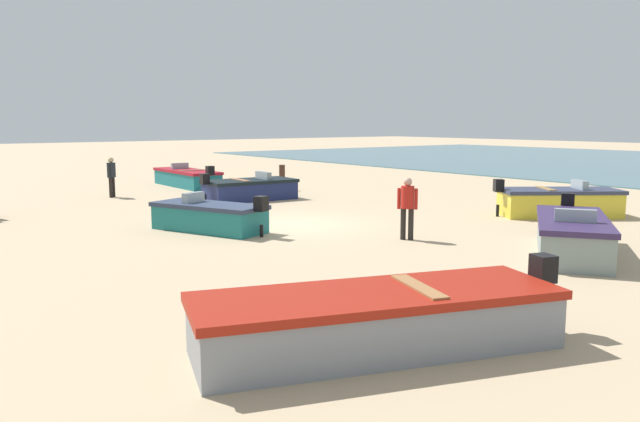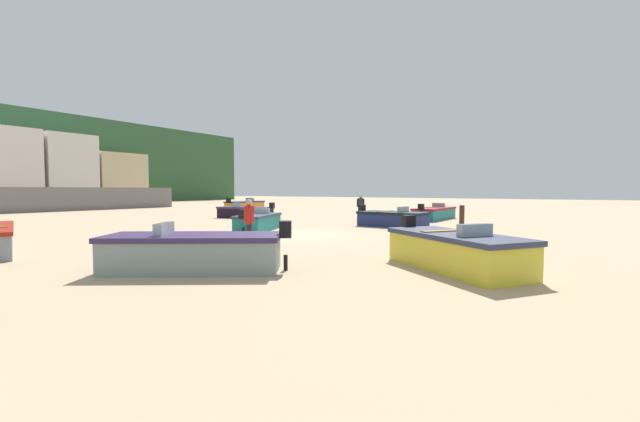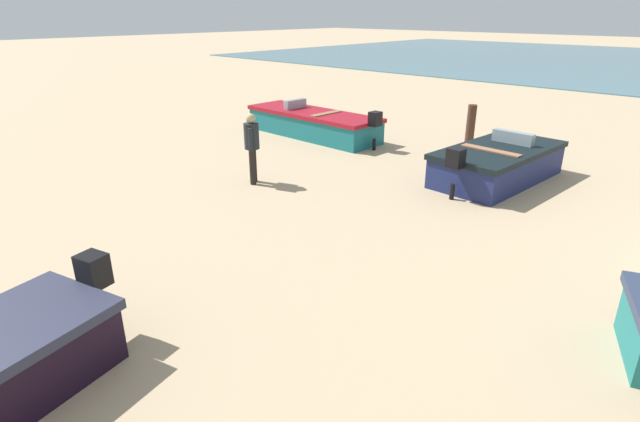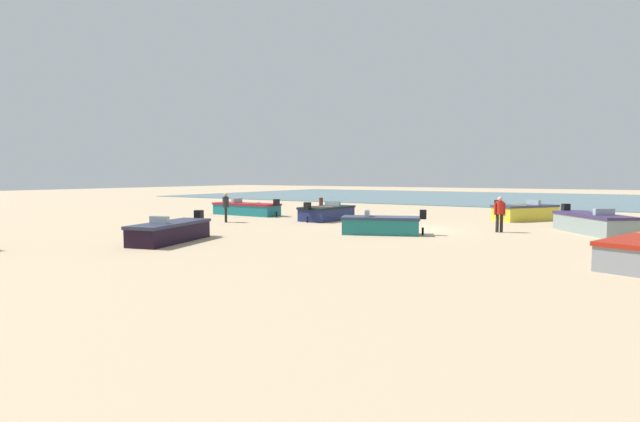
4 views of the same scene
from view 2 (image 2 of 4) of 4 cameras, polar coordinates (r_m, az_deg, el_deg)
name	(u,v)px [view 2 (image 2 of 4)]	position (r m, az deg, el deg)	size (l,w,h in m)	color
ground_plane	(292,235)	(17.20, -4.04, -3.42)	(160.00, 160.00, 0.00)	tan
harbor_pier	(80,199)	(44.67, -31.25, 1.52)	(18.64, 2.40, 2.19)	slate
townhouse_centre_right	(7,168)	(60.76, -38.40, 4.93)	(5.43, 6.53, 9.27)	silver
townhouse_right	(66,170)	(62.37, -32.74, 5.01)	(6.12, 5.22, 9.20)	silver
townhouse_far_right	(114,179)	(65.87, -27.48, 4.17)	(6.89, 6.41, 7.25)	#C7B08C
boat_teal_0	(434,213)	(27.01, 16.16, -0.33)	(4.99, 1.56, 1.10)	#186D76
boat_teal_1	(258,222)	(19.09, -8.92, -1.59)	(3.67, 2.45, 1.09)	#1D7172
boat_black_2	(245,212)	(27.82, -10.70, -0.17)	(2.24, 4.19, 1.09)	black
boat_orange_3	(245,206)	(35.77, -10.77, 0.67)	(4.33, 1.76, 1.27)	orange
boat_yellow_4	(455,251)	(10.19, 18.85, -5.44)	(3.40, 3.94, 1.21)	gold
boat_navy_5	(393,219)	(21.25, 10.40, -1.12)	(1.94, 3.83, 1.11)	navy
boat_grey_7	(195,252)	(9.96, -17.62, -5.67)	(3.59, 4.23, 1.20)	gray
mooring_post_near_water	(462,216)	(22.41, 19.75, -0.65)	(0.26, 0.26, 1.12)	#452B1F
beach_walker_foreground	(361,205)	(26.60, 5.86, 0.91)	(0.48, 0.48, 1.62)	black
beach_walker_distant	(249,219)	(13.57, -10.17, -1.15)	(0.48, 0.48, 1.62)	black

